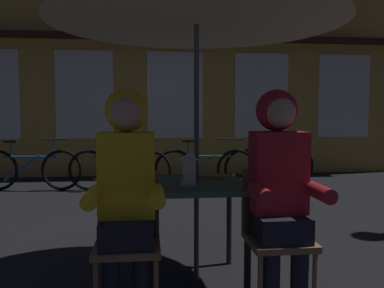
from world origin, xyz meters
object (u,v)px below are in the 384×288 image
object	(u,v)px
cafe_table	(196,196)
lantern	(189,168)
chair_right	(276,229)
bicycle_nearest	(29,169)
book	(214,176)
bicycle_second	(119,169)
person_right_hooded	(279,176)
bicycle_fourth	(270,166)
chair_left	(128,234)
bicycle_third	(205,168)
person_left_hooded	(127,179)

from	to	relation	value
cafe_table	lantern	xyz separation A→B (m)	(-0.06, -0.08, 0.22)
chair_right	bicycle_nearest	world-z (taller)	chair_right
book	bicycle_second	bearing A→B (deg)	131.18
person_right_hooded	bicycle_fourth	distance (m)	4.28
lantern	person_right_hooded	xyz separation A→B (m)	(0.54, -0.35, -0.01)
person_right_hooded	book	xyz separation A→B (m)	(-0.32, 0.63, -0.09)
person_right_hooded	chair_left	bearing A→B (deg)	176.61
bicycle_nearest	book	distance (m)	4.31
chair_left	bicycle_third	bearing A→B (deg)	74.85
bicycle_second	bicycle_third	distance (m)	1.39
bicycle_second	book	xyz separation A→B (m)	(0.98, -3.36, 0.41)
bicycle_nearest	bicycle_fourth	size ratio (longest dim) A/B	1.01
bicycle_second	person_left_hooded	bearing A→B (deg)	-85.22
book	lantern	bearing A→B (deg)	-104.31
bicycle_second	chair_right	bearing A→B (deg)	-71.77
chair_left	book	world-z (taller)	chair_left
bicycle_third	lantern	bearing A→B (deg)	-100.04
chair_left	bicycle_second	size ratio (longest dim) A/B	0.52
bicycle_second	bicycle_fourth	xyz separation A→B (m)	(2.51, 0.08, 0.00)
chair_left	person_left_hooded	bearing A→B (deg)	-90.00
lantern	chair_right	distance (m)	0.72
bicycle_nearest	person_right_hooded	bearing A→B (deg)	-56.74
bicycle_fourth	person_right_hooded	bearing A→B (deg)	-106.66
person_left_hooded	book	size ratio (longest dim) A/B	7.00
person_left_hooded	chair_left	bearing A→B (deg)	90.00
chair_right	lantern	bearing A→B (deg)	152.02
cafe_table	bicycle_fourth	bearing A→B (deg)	65.02
bicycle_fourth	book	distance (m)	3.79
bicycle_nearest	bicycle_fourth	bearing A→B (deg)	-1.47
lantern	bicycle_second	world-z (taller)	lantern
chair_left	person_right_hooded	world-z (taller)	person_right_hooded
bicycle_nearest	bicycle_second	bearing A→B (deg)	-7.34
bicycle_nearest	bicycle_fourth	distance (m)	3.95
chair_right	bicycle_third	world-z (taller)	chair_right
chair_left	lantern	bearing A→B (deg)	34.85
lantern	bicycle_second	distance (m)	3.75
person_right_hooded	bicycle_nearest	xyz separation A→B (m)	(-2.74, 4.17, -0.50)
chair_right	bicycle_second	xyz separation A→B (m)	(-1.29, 3.93, -0.14)
lantern	bicycle_nearest	world-z (taller)	lantern
person_left_hooded	bicycle_nearest	size ratio (longest dim) A/B	0.83
cafe_table	bicycle_third	distance (m)	3.58
lantern	chair_right	world-z (taller)	lantern
lantern	chair_left	size ratio (longest dim) A/B	0.27
bicycle_fourth	book	xyz separation A→B (m)	(-1.53, -3.44, 0.41)
chair_right	chair_left	bearing A→B (deg)	180.00
person_left_hooded	bicycle_third	bearing A→B (deg)	75.06
lantern	person_left_hooded	world-z (taller)	person_left_hooded
cafe_table	bicycle_second	bearing A→B (deg)	102.88
person_right_hooded	bicycle_fourth	bearing A→B (deg)	73.34
chair_left	person_right_hooded	size ratio (longest dim) A/B	0.62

